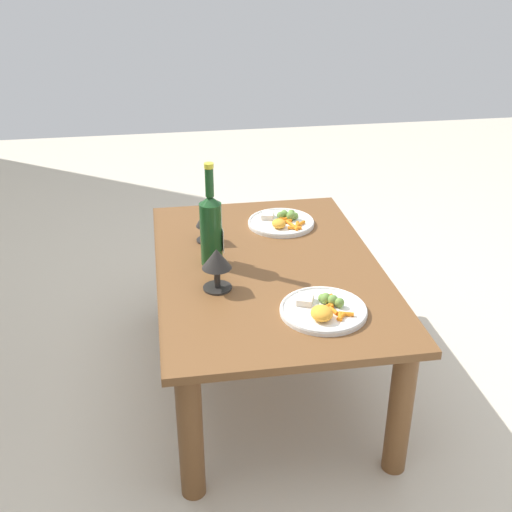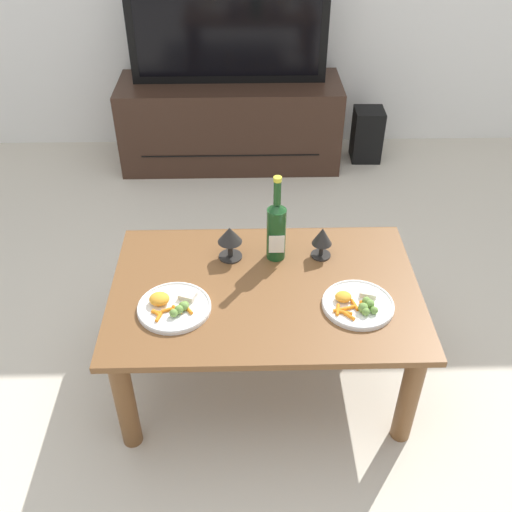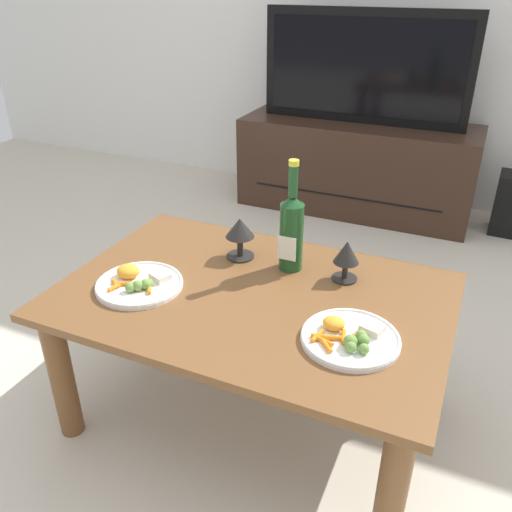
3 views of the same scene
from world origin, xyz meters
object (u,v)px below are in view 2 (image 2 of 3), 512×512
object	(u,v)px
dining_table	(265,304)
wine_bottle	(276,228)
floor_speaker	(367,135)
dinner_plate_right	(358,304)
tv_screen	(228,31)
goblet_right	(322,238)
tv_stand	(231,123)
dinner_plate_left	(173,306)
goblet_left	(230,237)

from	to	relation	value
dining_table	wine_bottle	xyz separation A→B (m)	(0.05, 0.18, 0.21)
floor_speaker	dinner_plate_right	distance (m)	1.97
tv_screen	dinner_plate_right	bearing A→B (deg)	-76.34
goblet_right	dinner_plate_right	size ratio (longest dim) A/B	0.51
dining_table	floor_speaker	size ratio (longest dim) A/B	3.31
tv_stand	dinner_plate_left	distance (m)	1.91
floor_speaker	dinner_plate_right	size ratio (longest dim) A/B	1.35
tv_stand	tv_screen	distance (m)	0.55
dinner_plate_left	wine_bottle	bearing A→B (deg)	38.16
dinner_plate_left	dining_table	bearing A→B (deg)	18.41
floor_speaker	wine_bottle	xyz separation A→B (m)	(-0.67, -1.62, 0.42)
dinner_plate_right	dinner_plate_left	bearing A→B (deg)	179.80
dinner_plate_right	goblet_right	bearing A→B (deg)	108.21
dining_table	goblet_right	bearing A→B (deg)	39.55
tv_stand	goblet_left	size ratio (longest dim) A/B	9.89
tv_screen	goblet_left	world-z (taller)	tv_screen
tv_stand	floor_speaker	world-z (taller)	tv_stand
tv_screen	tv_stand	bearing A→B (deg)	90.00
floor_speaker	goblet_left	xyz separation A→B (m)	(-0.84, -1.61, 0.38)
floor_speaker	wine_bottle	size ratio (longest dim) A/B	0.96
floor_speaker	goblet_left	distance (m)	1.86
goblet_left	goblet_right	size ratio (longest dim) A/B	1.07
dining_table	dinner_plate_left	size ratio (longest dim) A/B	4.37
tv_screen	goblet_right	world-z (taller)	tv_screen
tv_screen	wine_bottle	bearing A→B (deg)	-83.11
goblet_left	dinner_plate_right	xyz separation A→B (m)	(0.44, -0.29, -0.08)
goblet_right	dinner_plate_left	world-z (taller)	goblet_right
dinner_plate_right	tv_screen	bearing A→B (deg)	103.66
wine_bottle	goblet_right	distance (m)	0.18
tv_screen	wine_bottle	xyz separation A→B (m)	(0.19, -1.60, -0.22)
dinner_plate_left	dinner_plate_right	bearing A→B (deg)	-0.20
dining_table	goblet_right	distance (m)	0.33
dining_table	goblet_right	size ratio (longest dim) A/B	8.73
wine_bottle	goblet_right	world-z (taller)	wine_bottle
tv_stand	tv_screen	world-z (taller)	tv_screen
tv_screen	dinner_plate_left	world-z (taller)	tv_screen
wine_bottle	goblet_right	bearing A→B (deg)	0.27
dinner_plate_right	floor_speaker	bearing A→B (deg)	78.09
dining_table	dinner_plate_left	world-z (taller)	dinner_plate_left
goblet_left	dinner_plate_left	distance (m)	0.35
wine_bottle	goblet_left	world-z (taller)	wine_bottle
wine_bottle	dining_table	bearing A→B (deg)	-104.46
dinner_plate_right	dining_table	bearing A→B (deg)	161.07
goblet_right	dinner_plate_left	bearing A→B (deg)	-151.89
dining_table	dinner_plate_left	bearing A→B (deg)	-161.59
tv_screen	dining_table	bearing A→B (deg)	-85.26
tv_screen	wine_bottle	size ratio (longest dim) A/B	3.28
tv_screen	dinner_plate_left	distance (m)	1.92
wine_bottle	goblet_left	size ratio (longest dim) A/B	2.56
floor_speaker	goblet_right	bearing A→B (deg)	-105.37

